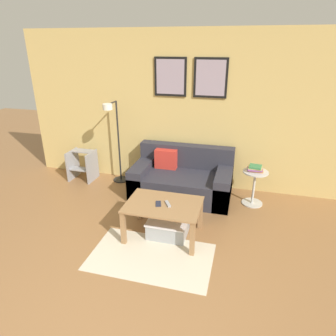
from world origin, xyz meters
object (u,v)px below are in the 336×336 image
object	(u,v)px
remote_control	(168,204)
book_stack	(255,168)
floor_lamp	(115,139)
side_table	(254,184)
couch	(182,179)
storage_bin	(168,227)
coffee_table	(163,210)
step_stool	(82,164)
cell_phone	(158,204)

from	to	relation	value
remote_control	book_stack	bearing A→B (deg)	16.44
floor_lamp	side_table	bearing A→B (deg)	-3.14
couch	side_table	distance (m)	1.13
storage_bin	side_table	distance (m)	1.56
coffee_table	side_table	xyz separation A→B (m)	(1.11, 1.16, -0.05)
couch	coffee_table	bearing A→B (deg)	-89.13
couch	storage_bin	size ratio (longest dim) A/B	3.05
coffee_table	book_stack	size ratio (longest dim) A/B	4.01
side_table	remote_control	size ratio (longest dim) A/B	3.64
storage_bin	floor_lamp	size ratio (longest dim) A/B	0.36
floor_lamp	remote_control	bearing A→B (deg)	-45.48
coffee_table	step_stool	distance (m)	2.31
step_stool	cell_phone	bearing A→B (deg)	-35.85
floor_lamp	couch	bearing A→B (deg)	-4.72
cell_phone	step_stool	distance (m)	2.28
book_stack	step_stool	distance (m)	3.02
side_table	remote_control	distance (m)	1.58
book_stack	storage_bin	bearing A→B (deg)	-132.78
couch	cell_phone	xyz separation A→B (m)	(-0.04, -1.21, 0.21)
cell_phone	step_stool	xyz separation A→B (m)	(-1.84, 1.33, -0.18)
couch	book_stack	xyz separation A→B (m)	(1.12, -0.03, 0.33)
remote_control	cell_phone	xyz separation A→B (m)	(-0.12, -0.02, -0.01)
coffee_table	remote_control	xyz separation A→B (m)	(0.06, -0.00, 0.09)
book_stack	remote_control	xyz separation A→B (m)	(-1.04, -1.17, -0.12)
floor_lamp	cell_phone	size ratio (longest dim) A/B	10.37
book_stack	remote_control	distance (m)	1.57
coffee_table	storage_bin	size ratio (longest dim) A/B	1.82
side_table	book_stack	bearing A→B (deg)	164.37
coffee_table	floor_lamp	size ratio (longest dim) A/B	0.65
couch	cell_phone	size ratio (longest dim) A/B	11.24
side_table	floor_lamp	bearing A→B (deg)	176.86
couch	book_stack	size ratio (longest dim) A/B	6.73
side_table	step_stool	size ratio (longest dim) A/B	1.02
side_table	remote_control	bearing A→B (deg)	-132.16
coffee_table	step_stool	bearing A→B (deg)	145.40
couch	floor_lamp	xyz separation A→B (m)	(-1.19, 0.10, 0.56)
cell_phone	side_table	bearing A→B (deg)	28.08
coffee_table	storage_bin	world-z (taller)	coffee_table
remote_control	step_stool	size ratio (longest dim) A/B	0.28
storage_bin	floor_lamp	bearing A→B (deg)	135.20
book_stack	remote_control	size ratio (longest dim) A/B	1.56
remote_control	cell_phone	world-z (taller)	remote_control
side_table	couch	bearing A→B (deg)	178.54
couch	book_stack	world-z (taller)	couch
floor_lamp	step_stool	size ratio (longest dim) A/B	2.72
book_stack	couch	bearing A→B (deg)	178.68
storage_bin	side_table	size ratio (longest dim) A/B	0.95
side_table	cell_phone	xyz separation A→B (m)	(-1.17, -1.18, 0.14)
book_stack	coffee_table	bearing A→B (deg)	-133.38
couch	step_stool	world-z (taller)	couch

